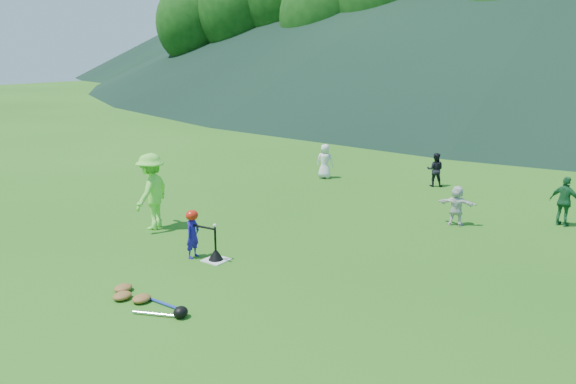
# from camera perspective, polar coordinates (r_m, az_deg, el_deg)

# --- Properties ---
(ground) EXTENTS (120.00, 120.00, 0.00)m
(ground) POSITION_cam_1_polar(r_m,az_deg,el_deg) (11.43, -7.33, -6.91)
(ground) COLOR #245914
(ground) RESTS_ON ground
(home_plate) EXTENTS (0.45, 0.45, 0.02)m
(home_plate) POSITION_cam_1_polar(r_m,az_deg,el_deg) (11.43, -7.33, -6.86)
(home_plate) COLOR silver
(home_plate) RESTS_ON ground
(baseball) EXTENTS (0.08, 0.08, 0.08)m
(baseball) POSITION_cam_1_polar(r_m,az_deg,el_deg) (11.19, -7.45, -3.38)
(baseball) COLOR white
(baseball) RESTS_ON batting_tee
(batter_child) EXTENTS (0.28, 0.38, 0.97)m
(batter_child) POSITION_cam_1_polar(r_m,az_deg,el_deg) (11.51, -9.66, -4.28)
(batter_child) COLOR #211699
(batter_child) RESTS_ON ground
(adult_coach) EXTENTS (1.00, 1.31, 1.79)m
(adult_coach) POSITION_cam_1_polar(r_m,az_deg,el_deg) (13.46, -13.70, 0.06)
(adult_coach) COLOR #76EF46
(adult_coach) RESTS_ON ground
(fielder_a) EXTENTS (0.64, 0.51, 1.13)m
(fielder_a) POSITION_cam_1_polar(r_m,az_deg,el_deg) (18.37, 3.76, 3.14)
(fielder_a) COLOR silver
(fielder_a) RESTS_ON ground
(fielder_b) EXTENTS (0.61, 0.54, 1.04)m
(fielder_b) POSITION_cam_1_polar(r_m,az_deg,el_deg) (17.83, 14.73, 2.21)
(fielder_b) COLOR black
(fielder_b) RESTS_ON ground
(fielder_c) EXTENTS (0.75, 0.43, 1.20)m
(fielder_c) POSITION_cam_1_polar(r_m,az_deg,el_deg) (14.87, 26.31, -0.87)
(fielder_c) COLOR #1C5E31
(fielder_c) RESTS_ON ground
(fielder_d) EXTENTS (0.95, 0.47, 0.98)m
(fielder_d) POSITION_cam_1_polar(r_m,az_deg,el_deg) (14.01, 16.76, -1.32)
(fielder_d) COLOR silver
(fielder_d) RESTS_ON ground
(batting_tee) EXTENTS (0.30, 0.30, 0.68)m
(batting_tee) POSITION_cam_1_polar(r_m,az_deg,el_deg) (11.38, -7.35, -6.31)
(batting_tee) COLOR black
(batting_tee) RESTS_ON home_plate
(batter_gear) EXTENTS (0.73, 0.26, 0.33)m
(batter_gear) POSITION_cam_1_polar(r_m,az_deg,el_deg) (11.37, -9.65, -2.44)
(batter_gear) COLOR red
(batter_gear) RESTS_ON ground
(equipment_pile) EXTENTS (1.80, 0.66, 0.19)m
(equipment_pile) POSITION_cam_1_polar(r_m,az_deg,el_deg) (9.86, -14.71, -10.43)
(equipment_pile) COLOR olive
(equipment_pile) RESTS_ON ground
(outfield_fence) EXTENTS (70.07, 0.08, 1.33)m
(outfield_fence) POSITION_cam_1_polar(r_m,az_deg,el_deg) (36.67, 23.97, 7.74)
(outfield_fence) COLOR gray
(outfield_fence) RESTS_ON ground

